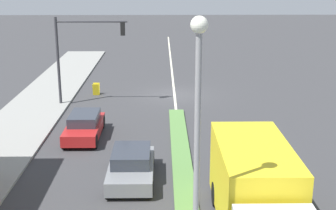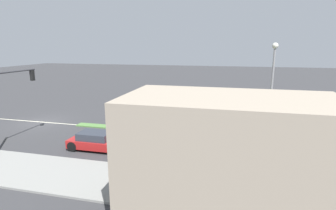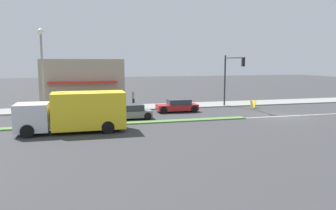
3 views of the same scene
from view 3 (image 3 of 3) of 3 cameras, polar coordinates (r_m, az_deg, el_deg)
The scene contains 11 objects.
ground_plane at distance 26.76m, azimuth -14.71°, elevation -3.54°, with size 160.00×160.00×0.00m, color #38383A.
sidewalk_right at distance 35.64m, azimuth -15.54°, elevation -0.72°, with size 4.00×73.00×0.12m, color gray.
lane_marking_center at distance 32.18m, azimuth 19.30°, elevation -1.85°, with size 0.16×60.00×0.01m, color beige.
building_corner_store at distance 36.93m, azimuth -14.59°, elevation 3.72°, with size 5.26×8.53×5.16m.
traffic_signal_main at distance 35.91m, azimuth 10.86°, elevation 5.64°, with size 4.59×0.34×5.60m.
street_lamp at distance 26.43m, azimuth -21.06°, elevation 6.49°, with size 0.44×0.44×7.37m.
pedestrian at distance 36.96m, azimuth -6.04°, elevation 1.20°, with size 0.34×0.34×1.58m.
warning_aframe_sign at distance 36.82m, azimuth 14.58°, elevation 0.15°, with size 0.45×0.53×0.84m.
delivery_truck at distance 24.35m, azimuth -15.71°, elevation -1.17°, with size 2.44×7.50×2.87m.
hatchback_red at distance 32.90m, azimuth 1.67°, elevation -0.14°, with size 1.73×4.08×1.27m.
suv_grey at distance 29.09m, azimuth -6.78°, elevation -1.22°, with size 1.87×3.97×1.29m.
Camera 3 is at (-26.27, 17.87, 5.09)m, focal length 35.00 mm.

